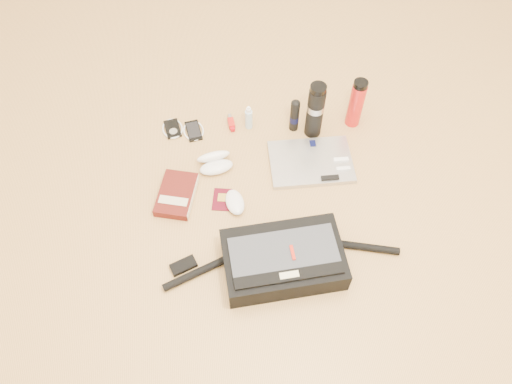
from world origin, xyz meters
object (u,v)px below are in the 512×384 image
Objects in this scene: messenger_bag at (283,260)px; thermos_black at (315,110)px; laptop at (311,162)px; book at (177,195)px; thermos_red at (356,103)px.

messenger_bag is 3.20× the size of thermos_black.
book is (-0.58, -0.10, 0.01)m from laptop.
messenger_bag reaches higher than book.
book is at bearing -168.46° from laptop.
thermos_black reaches higher than laptop.
thermos_black is (0.24, 0.63, 0.09)m from messenger_bag.
thermos_red is (0.19, 0.03, -0.02)m from thermos_black.
messenger_bag is 3.63× the size of thermos_red.
thermos_red is at bearing 44.28° from laptop.
book is 0.98× the size of thermos_red.
laptop is (0.20, 0.46, -0.04)m from messenger_bag.
messenger_bag is 3.72× the size of book.
thermos_red is at bearing 37.23° from book.
laptop is at bearing -137.45° from thermos_red.
thermos_red reaches higher than book.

